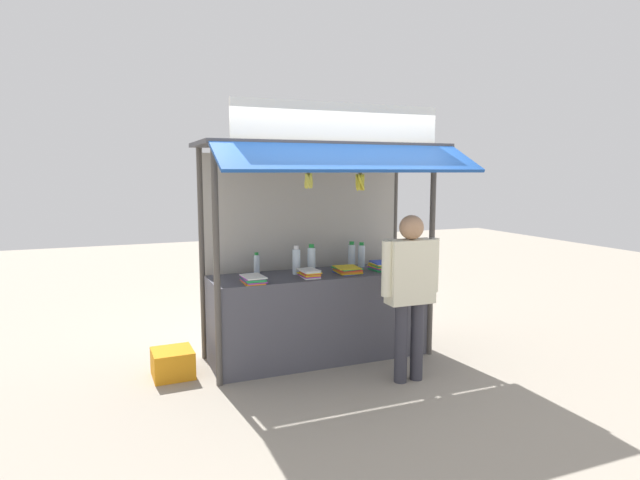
# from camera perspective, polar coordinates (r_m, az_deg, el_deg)

# --- Properties ---
(ground_plane) EXTENTS (20.00, 20.00, 0.00)m
(ground_plane) POSITION_cam_1_polar(r_m,az_deg,el_deg) (5.73, 0.00, -12.52)
(ground_plane) COLOR #9E9384
(stall_counter) EXTENTS (2.27, 0.67, 0.90)m
(stall_counter) POSITION_cam_1_polar(r_m,az_deg,el_deg) (5.60, 0.00, -8.17)
(stall_counter) COLOR #4C4C56
(stall_counter) RESTS_ON ground
(stall_structure) EXTENTS (2.47, 1.52, 2.58)m
(stall_structure) POSITION_cam_1_polar(r_m,az_deg,el_deg) (5.49, -0.36, 3.30)
(stall_structure) COLOR #4C4742
(stall_structure) RESTS_ON ground
(water_bottle_front_left) EXTENTS (0.06, 0.06, 0.22)m
(water_bottle_front_left) POSITION_cam_1_polar(r_m,az_deg,el_deg) (5.51, -6.84, -2.55)
(water_bottle_front_left) COLOR silver
(water_bottle_front_left) RESTS_ON stall_counter
(water_bottle_left) EXTENTS (0.08, 0.08, 0.27)m
(water_bottle_left) POSITION_cam_1_polar(r_m,az_deg,el_deg) (5.88, 4.49, -1.65)
(water_bottle_left) COLOR silver
(water_bottle_left) RESTS_ON stall_counter
(water_bottle_far_right) EXTENTS (0.08, 0.08, 0.28)m
(water_bottle_far_right) POSITION_cam_1_polar(r_m,az_deg,el_deg) (5.86, 3.42, -1.63)
(water_bottle_far_right) COLOR silver
(water_bottle_far_right) RESTS_ON stall_counter
(water_bottle_mid_right) EXTENTS (0.08, 0.08, 0.29)m
(water_bottle_mid_right) POSITION_cam_1_polar(r_m,az_deg,el_deg) (5.44, -2.57, -2.26)
(water_bottle_mid_right) COLOR silver
(water_bottle_mid_right) RESTS_ON stall_counter
(water_bottle_mid_left) EXTENTS (0.08, 0.08, 0.30)m
(water_bottle_mid_left) POSITION_cam_1_polar(r_m,az_deg,el_deg) (5.51, -0.93, -2.10)
(water_bottle_mid_left) COLOR silver
(water_bottle_mid_left) RESTS_ON stall_counter
(magazine_stack_front_right) EXTENTS (0.27, 0.30, 0.07)m
(magazine_stack_front_right) POSITION_cam_1_polar(r_m,az_deg,el_deg) (5.52, 2.99, -3.23)
(magazine_stack_front_right) COLOR blue
(magazine_stack_front_right) RESTS_ON stall_counter
(magazine_stack_far_left) EXTENTS (0.20, 0.26, 0.09)m
(magazine_stack_far_left) POSITION_cam_1_polar(r_m,az_deg,el_deg) (5.69, 6.51, -2.80)
(magazine_stack_far_left) COLOR green
(magazine_stack_far_left) RESTS_ON stall_counter
(magazine_stack_rear_center) EXTENTS (0.20, 0.26, 0.08)m
(magazine_stack_rear_center) POSITION_cam_1_polar(r_m,az_deg,el_deg) (5.29, -1.14, -3.61)
(magazine_stack_rear_center) COLOR white
(magazine_stack_rear_center) RESTS_ON stall_counter
(magazine_stack_back_right) EXTENTS (0.22, 0.32, 0.06)m
(magazine_stack_back_right) POSITION_cam_1_polar(r_m,az_deg,el_deg) (5.09, -7.22, -4.20)
(magazine_stack_back_right) COLOR orange
(magazine_stack_back_right) RESTS_ON stall_counter
(banana_bunch_inner_left) EXTENTS (0.11, 0.11, 0.33)m
(banana_bunch_inner_left) POSITION_cam_1_polar(r_m,az_deg,el_deg) (5.09, 4.35, 6.27)
(banana_bunch_inner_left) COLOR #332D23
(banana_bunch_leftmost) EXTENTS (0.10, 0.10, 0.30)m
(banana_bunch_leftmost) POSITION_cam_1_polar(r_m,az_deg,el_deg) (4.88, -1.24, 6.43)
(banana_bunch_leftmost) COLOR #332D23
(vendor_person) EXTENTS (0.59, 0.22, 1.56)m
(vendor_person) POSITION_cam_1_polar(r_m,az_deg,el_deg) (4.94, 9.70, -4.54)
(vendor_person) COLOR #383842
(vendor_person) RESTS_ON ground
(plastic_crate) EXTENTS (0.39, 0.39, 0.26)m
(plastic_crate) POSITION_cam_1_polar(r_m,az_deg,el_deg) (5.38, -15.59, -12.67)
(plastic_crate) COLOR orange
(plastic_crate) RESTS_ON ground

